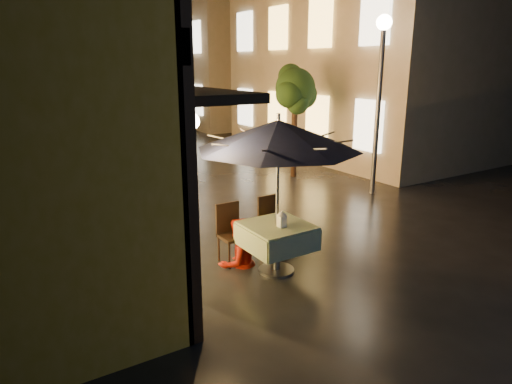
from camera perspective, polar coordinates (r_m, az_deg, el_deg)
ground at (r=8.48m, az=9.89°, el=-6.25°), size 90.00×90.00×0.00m
east_building_near at (r=17.77m, az=14.68°, el=16.12°), size 7.30×9.30×6.80m
east_building_far at (r=27.03m, az=-3.98°, el=16.81°), size 7.30×10.30×7.30m
street_tree at (r=12.91m, az=4.95°, el=12.49°), size 1.43×1.20×3.15m
streetlamp_near at (r=11.41m, az=15.30°, el=14.08°), size 0.36×0.36×4.23m
streetlamp_far at (r=21.47m, az=-9.63°, el=14.94°), size 0.36×0.36×4.23m
cafe_table at (r=7.05m, az=2.61°, el=-5.54°), size 0.99×0.99×0.78m
patio_umbrella at (r=6.64m, az=2.78°, el=7.12°), size 2.45×2.45×2.46m
cafe_chair_left at (r=7.45m, az=-3.18°, el=-4.74°), size 0.42×0.42×0.97m
cafe_chair_right at (r=7.84m, az=1.95°, el=-3.65°), size 0.42×0.42×0.97m
table_lantern at (r=6.84m, az=3.23°, el=-3.27°), size 0.16×0.16×0.25m
person_orange at (r=7.24m, az=-2.32°, el=-3.52°), size 0.81×0.67×1.51m
person_yellow at (r=7.66m, az=2.66°, el=-3.02°), size 0.99×0.75×1.36m
bicycle_0 at (r=9.67m, az=-13.18°, el=-0.97°), size 1.72×0.89×0.86m
bicycle_1 at (r=11.24m, az=-16.96°, el=1.20°), size 1.55×0.73×0.90m
bicycle_2 at (r=12.08m, az=-16.67°, el=2.17°), size 1.78×1.25×0.89m
bicycle_3 at (r=12.75m, az=-18.29°, el=3.18°), size 1.87×0.95×1.08m
bicycle_4 at (r=14.35m, az=-19.26°, el=3.84°), size 1.61×1.08×0.80m
bicycle_5 at (r=15.05m, az=-20.83°, el=4.65°), size 1.71×0.49×1.03m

